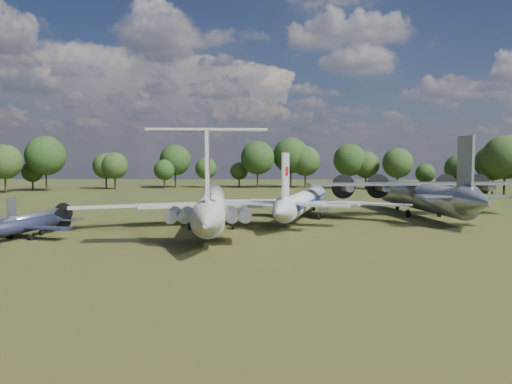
# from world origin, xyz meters

# --- Properties ---
(ground) EXTENTS (300.00, 300.00, 0.00)m
(ground) POSITION_xyz_m (0.00, 0.00, 0.00)
(ground) COLOR #273E14
(ground) RESTS_ON ground
(il62_airliner) EXTENTS (44.11, 54.70, 5.01)m
(il62_airliner) POSITION_xyz_m (2.07, -2.58, 2.51)
(il62_airliner) COLOR silver
(il62_airliner) RESTS_ON ground
(tu104_jet) EXTENTS (42.15, 50.44, 4.42)m
(tu104_jet) POSITION_xyz_m (15.72, 8.53, 2.21)
(tu104_jet) COLOR silver
(tu104_jet) RESTS_ON ground
(an12_transport) EXTENTS (43.06, 46.89, 5.57)m
(an12_transport) POSITION_xyz_m (35.40, 11.69, 2.78)
(an12_transport) COLOR #A3A5AB
(an12_transport) RESTS_ON ground
(small_prop_west) EXTENTS (16.12, 19.18, 2.43)m
(small_prop_west) POSITION_xyz_m (-19.55, -13.30, 1.21)
(small_prop_west) COLOR black
(small_prop_west) RESTS_ON ground
(small_prop_northwest) EXTENTS (13.73, 17.77, 2.45)m
(small_prop_northwest) POSITION_xyz_m (-21.35, -5.91, 1.23)
(small_prop_northwest) COLOR gray
(small_prop_northwest) RESTS_ON ground
(person_on_il62) EXTENTS (0.80, 0.63, 1.93)m
(person_on_il62) POSITION_xyz_m (3.44, -16.55, 5.98)
(person_on_il62) COLOR #96744C
(person_on_il62) RESTS_ON il62_airliner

